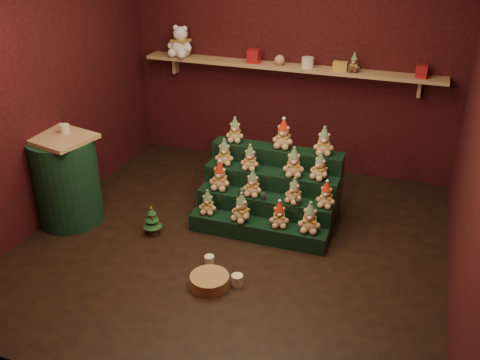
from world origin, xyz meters
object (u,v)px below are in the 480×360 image
at_px(snow_globe_c, 298,201).
at_px(wicker_basket, 210,281).
at_px(riser_tier_front, 257,230).
at_px(mug_right, 237,280).
at_px(mini_christmas_tree, 152,220).
at_px(brown_bear, 354,63).
at_px(mug_left, 209,260).
at_px(snow_globe_b, 263,196).
at_px(snow_globe_a, 242,192).
at_px(white_bear, 181,37).
at_px(side_table, 66,179).

relative_size(snow_globe_c, wicker_basket, 0.27).
xyz_separation_m(riser_tier_front, mug_right, (0.07, -0.78, -0.04)).
bearing_deg(mini_christmas_tree, snow_globe_c, 17.49).
height_order(riser_tier_front, brown_bear, brown_bear).
bearing_deg(riser_tier_front, mug_left, -115.89).
bearing_deg(snow_globe_b, brown_bear, 69.36).
relative_size(snow_globe_a, mini_christmas_tree, 0.28).
height_order(mini_christmas_tree, white_bear, white_bear).
height_order(mug_left, white_bear, white_bear).
bearing_deg(riser_tier_front, wicker_basket, -100.17).
xyz_separation_m(mini_christmas_tree, mug_left, (0.75, -0.30, -0.11)).
height_order(snow_globe_b, snow_globe_c, snow_globe_c).
xyz_separation_m(snow_globe_b, snow_globe_c, (0.35, 0.00, 0.01)).
xyz_separation_m(mini_christmas_tree, mug_right, (1.09, -0.51, -0.11)).
xyz_separation_m(riser_tier_front, side_table, (-1.97, -0.31, 0.38)).
bearing_deg(snow_globe_a, mug_left, -94.66).
distance_m(snow_globe_b, side_table, 2.04).
height_order(side_table, white_bear, white_bear).
distance_m(snow_globe_a, brown_bear, 1.99).
relative_size(snow_globe_c, mini_christmas_tree, 0.29).
bearing_deg(side_table, mini_christmas_tree, 15.24).
bearing_deg(snow_globe_b, snow_globe_a, 180.00).
distance_m(snow_globe_b, mug_right, 1.01).
relative_size(snow_globe_a, mug_left, 1.00).
relative_size(mug_right, brown_bear, 0.50).
distance_m(mug_right, wicker_basket, 0.24).
bearing_deg(mug_right, brown_bear, 78.23).
bearing_deg(brown_bear, mug_left, -107.51).
bearing_deg(mini_christmas_tree, mug_right, -24.89).
height_order(riser_tier_front, side_table, side_table).
relative_size(mini_christmas_tree, white_bear, 0.68).
distance_m(snow_globe_b, snow_globe_c, 0.35).
bearing_deg(mini_christmas_tree, wicker_basket, -34.56).
relative_size(riser_tier_front, snow_globe_c, 15.05).
bearing_deg(mini_christmas_tree, mug_left, -22.18).
xyz_separation_m(riser_tier_front, mug_left, (-0.28, -0.58, -0.04)).
bearing_deg(mug_right, snow_globe_c, 72.80).
bearing_deg(snow_globe_a, side_table, -164.93).
bearing_deg(mug_right, mug_left, 149.69).
distance_m(snow_globe_c, brown_bear, 1.84).
distance_m(riser_tier_front, wicker_basket, 0.89).
xyz_separation_m(white_bear, brown_bear, (2.13, 0.00, -0.14)).
height_order(riser_tier_front, snow_globe_c, snow_globe_c).
bearing_deg(snow_globe_c, snow_globe_a, 180.00).
bearing_deg(snow_globe_a, mini_christmas_tree, -151.59).
distance_m(riser_tier_front, mug_left, 0.65).
bearing_deg(snow_globe_b, mug_left, -111.30).
bearing_deg(riser_tier_front, snow_globe_c, 24.13).
distance_m(mini_christmas_tree, brown_bear, 2.83).
bearing_deg(wicker_basket, white_bear, 118.66).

